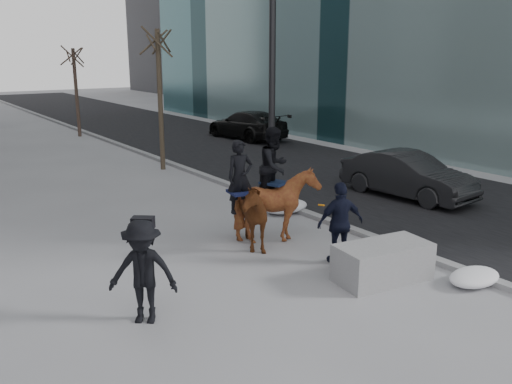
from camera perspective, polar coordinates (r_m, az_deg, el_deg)
ground at (r=10.92m, az=3.64°, el=-8.95°), size 120.00×120.00×0.00m
road at (r=22.63m, az=1.83°, el=3.43°), size 8.00×90.00×0.01m
curb at (r=20.54m, az=-7.17°, el=2.34°), size 0.25×90.00×0.12m
planter at (r=10.93m, az=13.19°, el=-7.20°), size 1.97×1.18×0.74m
car_near at (r=17.23m, az=15.64°, el=1.73°), size 1.83×4.33×1.39m
car_far at (r=28.12m, az=-0.97°, el=7.09°), size 2.36×5.13×1.45m
tree_near at (r=20.67m, az=-10.09°, el=10.19°), size 1.20×1.20×5.74m
tree_far at (r=30.27m, az=-18.42°, el=10.33°), size 1.20×1.20×5.06m
mounted_left at (r=12.27m, az=-1.34°, el=-1.72°), size 1.18×2.02×2.46m
mounted_right at (r=12.63m, az=2.22°, el=-0.47°), size 1.89×1.99×2.69m
feeder at (r=11.47m, az=8.86°, el=-3.25°), size 1.11×0.99×1.75m
camera_crew at (r=9.07m, az=-11.82°, el=-8.18°), size 1.29×1.22×1.75m
lamppost at (r=15.09m, az=1.29°, el=16.97°), size 0.25×2.26×9.09m
snow_piles at (r=13.45m, az=9.28°, el=-3.80°), size 1.35×6.71×0.34m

